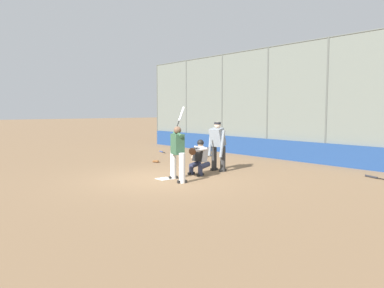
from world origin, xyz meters
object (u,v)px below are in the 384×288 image
at_px(spare_bat_near_backstop, 162,152).
at_px(fielding_glove_on_dirt, 156,161).
at_px(batter_at_plate, 178,151).
at_px(umpire_home, 218,145).
at_px(catcher_behind_plate, 199,157).
at_px(spare_bat_by_padding, 373,177).
at_px(spare_bat_third_base_side, 211,155).

relative_size(spare_bat_near_backstop, fielding_glove_on_dirt, 2.77).
bearing_deg(fielding_glove_on_dirt, spare_bat_near_backstop, -38.49).
bearing_deg(batter_at_plate, fielding_glove_on_dirt, -8.52).
bearing_deg(umpire_home, catcher_behind_plate, 92.15).
distance_m(spare_bat_by_padding, fielding_glove_on_dirt, 8.03).
height_order(catcher_behind_plate, spare_bat_near_backstop, catcher_behind_plate).
xyz_separation_m(catcher_behind_plate, umpire_home, (0.13, -0.98, 0.33)).
xyz_separation_m(spare_bat_near_backstop, spare_bat_by_padding, (-10.19, -1.02, 0.00)).
height_order(catcher_behind_plate, umpire_home, umpire_home).
bearing_deg(spare_bat_third_base_side, spare_bat_by_padding, -116.37).
distance_m(catcher_behind_plate, spare_bat_by_padding, 5.57).
bearing_deg(batter_at_plate, spare_bat_by_padding, -109.05).
relative_size(spare_bat_by_padding, spare_bat_third_base_side, 1.01).
distance_m(catcher_behind_plate, spare_bat_near_backstop, 6.83).
distance_m(umpire_home, spare_bat_by_padding, 5.10).
xyz_separation_m(spare_bat_near_backstop, spare_bat_third_base_side, (-2.71, -0.93, 0.00)).
height_order(umpire_home, spare_bat_third_base_side, umpire_home).
xyz_separation_m(umpire_home, spare_bat_near_backstop, (6.06, -1.84, -0.90)).
xyz_separation_m(catcher_behind_plate, fielding_glove_on_dirt, (3.32, -0.53, -0.56)).
bearing_deg(umpire_home, spare_bat_third_base_side, -45.22).
bearing_deg(spare_bat_near_backstop, fielding_glove_on_dirt, 157.56).
height_order(batter_at_plate, spare_bat_near_backstop, batter_at_plate).
height_order(spare_bat_by_padding, fielding_glove_on_dirt, fielding_glove_on_dirt).
xyz_separation_m(batter_at_plate, fielding_glove_on_dirt, (3.72, -1.73, -0.85)).
distance_m(spare_bat_near_backstop, spare_bat_by_padding, 10.24).
distance_m(spare_bat_third_base_side, fielding_glove_on_dirt, 3.22).
bearing_deg(spare_bat_by_padding, catcher_behind_plate, 62.27).
bearing_deg(umpire_home, spare_bat_near_backstop, -22.53).
bearing_deg(spare_bat_near_backstop, umpire_home, 179.16).
bearing_deg(umpire_home, batter_at_plate, 98.15).
relative_size(catcher_behind_plate, spare_bat_by_padding, 1.48).
xyz_separation_m(batter_at_plate, spare_bat_near_backstop, (6.60, -4.02, -0.87)).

